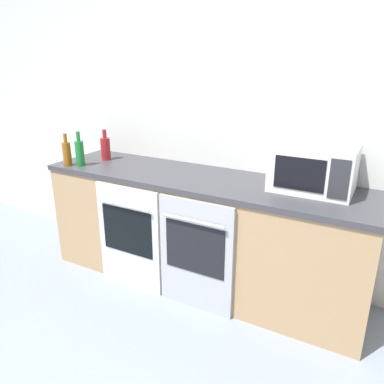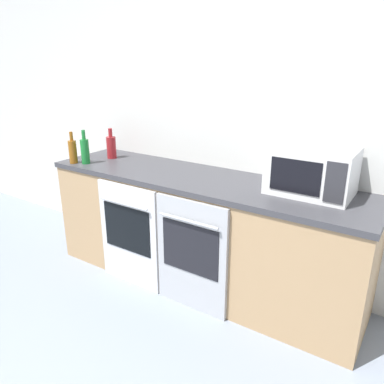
# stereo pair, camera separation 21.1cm
# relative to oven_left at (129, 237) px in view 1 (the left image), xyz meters

# --- Properties ---
(wall_back) EXTENTS (10.00, 0.06, 2.60)m
(wall_back) POSITION_rel_oven_left_xyz_m (0.45, 0.69, 0.87)
(wall_back) COLOR silver
(wall_back) RESTS_ON ground_plane
(counter_back) EXTENTS (2.56, 0.67, 0.90)m
(counter_back) POSITION_rel_oven_left_xyz_m (0.45, 0.34, 0.02)
(counter_back) COLOR tan
(counter_back) RESTS_ON ground_plane
(oven_left) EXTENTS (0.57, 0.06, 0.84)m
(oven_left) POSITION_rel_oven_left_xyz_m (0.00, 0.00, 0.00)
(oven_left) COLOR silver
(oven_left) RESTS_ON ground_plane
(oven_right) EXTENTS (0.57, 0.06, 0.84)m
(oven_right) POSITION_rel_oven_left_xyz_m (0.59, 0.00, 0.00)
(oven_right) COLOR #A8AAAF
(oven_right) RESTS_ON ground_plane
(microwave) EXTENTS (0.53, 0.38, 0.31)m
(microwave) POSITION_rel_oven_left_xyz_m (1.25, 0.43, 0.62)
(microwave) COLOR silver
(microwave) RESTS_ON counter_back
(bottle_red) EXTENTS (0.08, 0.08, 0.27)m
(bottle_red) POSITION_rel_oven_left_xyz_m (-0.52, 0.39, 0.57)
(bottle_red) COLOR maroon
(bottle_red) RESTS_ON counter_back
(bottle_amber) EXTENTS (0.07, 0.07, 0.27)m
(bottle_amber) POSITION_rel_oven_left_xyz_m (-0.67, 0.09, 0.57)
(bottle_amber) COLOR #8C5114
(bottle_amber) RESTS_ON counter_back
(bottle_green) EXTENTS (0.07, 0.07, 0.29)m
(bottle_green) POSITION_rel_oven_left_xyz_m (-0.57, 0.14, 0.58)
(bottle_green) COLOR #19722D
(bottle_green) RESTS_ON counter_back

